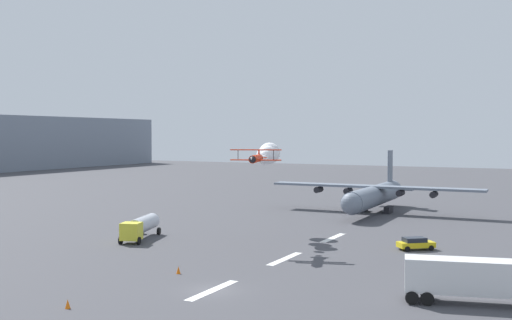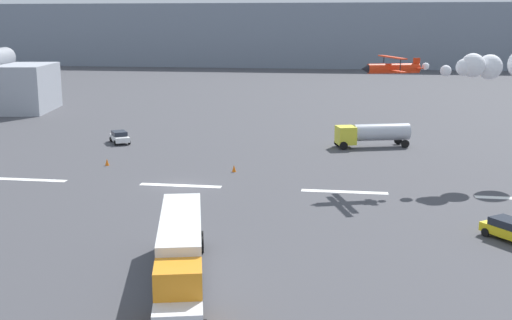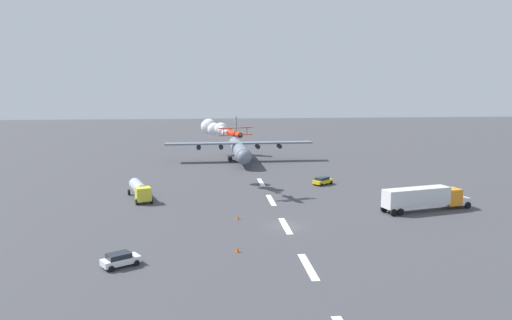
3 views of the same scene
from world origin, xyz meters
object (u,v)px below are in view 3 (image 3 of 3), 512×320
object	(u,v)px
cargo_transport_plane	(240,149)
stunt_biplane_red	(216,128)
traffic_cone_near	(237,249)
followme_car_yellow	(323,181)
airport_staff_sedan	(120,259)
semi_truck_orange	(424,197)
fuel_tanker_truck	(140,189)
traffic_cone_far	(238,217)

from	to	relation	value
cargo_transport_plane	stunt_biplane_red	bearing A→B (deg)	167.29
traffic_cone_near	followme_car_yellow	bearing A→B (deg)	-26.80
stunt_biplane_red	airport_staff_sedan	bearing A→B (deg)	165.38
stunt_biplane_red	semi_truck_orange	distance (m)	40.51
semi_truck_orange	airport_staff_sedan	xyz separation A→B (m)	(-19.75, 43.13, -1.32)
traffic_cone_near	fuel_tanker_truck	bearing A→B (deg)	27.56
stunt_biplane_red	airport_staff_sedan	xyz separation A→B (m)	(-43.05, 11.23, -10.32)
followme_car_yellow	airport_staff_sedan	size ratio (longest dim) A/B	1.04
cargo_transport_plane	followme_car_yellow	xyz separation A→B (m)	(-30.85, -14.34, -2.41)
airport_staff_sedan	traffic_cone_near	world-z (taller)	airport_staff_sedan
semi_truck_orange	traffic_cone_near	bearing A→B (deg)	118.58
airport_staff_sedan	traffic_cone_near	xyz separation A→B (m)	(3.31, -12.95, -0.44)
stunt_biplane_red	traffic_cone_far	distance (m)	27.75
followme_car_yellow	traffic_cone_far	xyz separation A→B (m)	(-23.67, 18.27, -0.44)
semi_truck_orange	airport_staff_sedan	world-z (taller)	semi_truck_orange
fuel_tanker_truck	traffic_cone_near	xyz separation A→B (m)	(-28.85, -15.06, -1.37)
cargo_transport_plane	semi_truck_orange	distance (m)	58.19
semi_truck_orange	traffic_cone_far	world-z (taller)	semi_truck_orange
cargo_transport_plane	traffic_cone_near	world-z (taller)	cargo_transport_plane
traffic_cone_far	followme_car_yellow	bearing A→B (deg)	-37.66
cargo_transport_plane	traffic_cone_near	distance (m)	69.04
airport_staff_sedan	traffic_cone_near	size ratio (longest dim) A/B	5.84
followme_car_yellow	traffic_cone_near	xyz separation A→B (m)	(-37.96, 19.18, -0.44)
stunt_biplane_red	followme_car_yellow	bearing A→B (deg)	-94.86
followme_car_yellow	traffic_cone_near	size ratio (longest dim) A/B	6.05
airport_staff_sedan	traffic_cone_far	world-z (taller)	airport_staff_sedan
semi_truck_orange	followme_car_yellow	size ratio (longest dim) A/B	3.35
followme_car_yellow	fuel_tanker_truck	bearing A→B (deg)	104.91
semi_truck_orange	traffic_cone_far	bearing A→B (deg)	94.20
fuel_tanker_truck	stunt_biplane_red	bearing A→B (deg)	-50.76
semi_truck_orange	fuel_tanker_truck	size ratio (longest dim) A/B	1.59
cargo_transport_plane	traffic_cone_far	bearing A→B (deg)	175.88
fuel_tanker_truck	traffic_cone_near	bearing A→B (deg)	-152.44
traffic_cone_near	stunt_biplane_red	bearing A→B (deg)	2.48
stunt_biplane_red	airport_staff_sedan	world-z (taller)	stunt_biplane_red
cargo_transport_plane	followme_car_yellow	size ratio (longest dim) A/B	8.30
traffic_cone_far	semi_truck_orange	bearing A→B (deg)	-85.80
cargo_transport_plane	semi_truck_orange	xyz separation A→B (m)	(-52.37, -25.34, -1.09)
stunt_biplane_red	followme_car_yellow	world-z (taller)	stunt_biplane_red
cargo_transport_plane	followme_car_yellow	world-z (taller)	cargo_transport_plane
fuel_tanker_truck	traffic_cone_far	world-z (taller)	fuel_tanker_truck
fuel_tanker_truck	traffic_cone_far	xyz separation A→B (m)	(-14.56, -15.97, -1.37)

